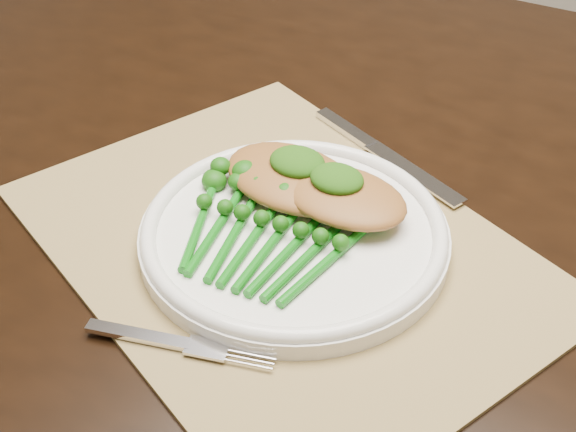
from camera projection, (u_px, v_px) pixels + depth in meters
The scene contains 10 objects.
dining_table at pixel (354, 391), 1.05m from camera, with size 1.63×0.95×0.75m.
placemat at pixel (281, 245), 0.71m from camera, with size 0.46×0.34×0.00m, color #957C4B.
dinner_plate at pixel (294, 233), 0.70m from camera, with size 0.27×0.27×0.02m.
knife at pixel (372, 146), 0.82m from camera, with size 0.20×0.09×0.01m.
fork at pixel (192, 346), 0.61m from camera, with size 0.15×0.06×0.00m.
chicken_fillet_left at pixel (291, 178), 0.73m from camera, with size 0.14×0.09×0.03m, color #9F652E.
chicken_fillet_right at pixel (344, 196), 0.71m from camera, with size 0.12×0.08×0.02m, color #9F652E.
pesto_dollop_left at pixel (297, 162), 0.73m from camera, with size 0.05×0.04×0.02m, color #153F09.
pesto_dollop_right at pixel (337, 179), 0.70m from camera, with size 0.05×0.04×0.02m, color #153F09.
broccolini_bundle at pixel (262, 241), 0.68m from camera, with size 0.15×0.17×0.04m.
Camera 1 is at (0.36, -0.73, 1.22)m, focal length 50.00 mm.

